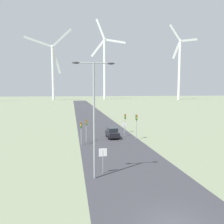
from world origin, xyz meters
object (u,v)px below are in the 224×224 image
at_px(wind_turbine_center, 105,64).
at_px(wind_turbine_right, 180,65).
at_px(traffic_light_post_mid_right, 125,119).
at_px(car_approaching, 112,133).
at_px(streetlamp, 94,107).
at_px(wind_turbine_left, 53,67).
at_px(traffic_light_post_near_right, 136,121).
at_px(traffic_light_post_near_left, 81,128).
at_px(stop_sign_near, 103,156).
at_px(traffic_light_post_mid_left, 86,125).
at_px(stop_sign_far, 124,127).

height_order(wind_turbine_center, wind_turbine_right, wind_turbine_center).
xyz_separation_m(traffic_light_post_mid_right, wind_turbine_right, (84.55, 141.94, 28.13)).
bearing_deg(traffic_light_post_mid_right, car_approaching, -129.00).
height_order(streetlamp, car_approaching, streetlamp).
xyz_separation_m(wind_turbine_left, wind_turbine_center, (45.84, 4.88, 4.03)).
height_order(traffic_light_post_mid_right, wind_turbine_center, wind_turbine_center).
height_order(traffic_light_post_mid_right, wind_turbine_left, wind_turbine_left).
height_order(car_approaching, wind_turbine_right, wind_turbine_right).
bearing_deg(wind_turbine_left, traffic_light_post_mid_right, -80.57).
bearing_deg(traffic_light_post_near_right, traffic_light_post_near_left, -166.40).
xyz_separation_m(stop_sign_near, traffic_light_post_mid_left, (-0.76, 13.59, 0.92)).
bearing_deg(stop_sign_near, car_approaching, 76.30).
bearing_deg(streetlamp, wind_turbine_left, 95.72).
height_order(wind_turbine_left, wind_turbine_center, wind_turbine_center).
relative_size(streetlamp, stop_sign_far, 4.29).
relative_size(stop_sign_near, stop_sign_far, 1.02).
xyz_separation_m(stop_sign_near, stop_sign_far, (6.25, 16.80, -0.03)).
bearing_deg(stop_sign_near, traffic_light_post_near_left, 97.86).
distance_m(car_approaching, wind_turbine_left, 163.99).
height_order(traffic_light_post_near_left, wind_turbine_right, wind_turbine_right).
distance_m(stop_sign_near, wind_turbine_left, 179.07).
xyz_separation_m(car_approaching, wind_turbine_right, (87.86, 146.03, 29.90)).
xyz_separation_m(stop_sign_far, traffic_light_post_mid_left, (-7.01, -3.20, 0.95)).
height_order(traffic_light_post_near_left, wind_turbine_left, wind_turbine_left).
xyz_separation_m(streetlamp, traffic_light_post_mid_left, (0.19, 14.64, -4.05)).
distance_m(streetlamp, wind_turbine_center, 185.96).
xyz_separation_m(car_approaching, wind_turbine_center, (23.26, 164.90, 31.86)).
height_order(traffic_light_post_near_left, car_approaching, traffic_light_post_near_left).
xyz_separation_m(traffic_light_post_near_right, wind_turbine_left, (-26.36, 161.96, 25.67)).
xyz_separation_m(traffic_light_post_mid_left, car_approaching, (4.66, 2.43, -1.79)).
bearing_deg(stop_sign_near, traffic_light_post_mid_left, 93.20).
bearing_deg(traffic_light_post_near_right, stop_sign_near, -118.62).
relative_size(traffic_light_post_mid_left, traffic_light_post_mid_right, 1.01).
bearing_deg(wind_turbine_center, streetlamp, -98.78).
relative_size(wind_turbine_left, wind_turbine_right, 0.96).
relative_size(traffic_light_post_near_left, wind_turbine_right, 0.05).
distance_m(traffic_light_post_near_left, wind_turbine_right, 179.13).
height_order(stop_sign_near, wind_turbine_right, wind_turbine_right).
height_order(stop_sign_far, traffic_light_post_mid_right, traffic_light_post_mid_right).
bearing_deg(car_approaching, wind_turbine_left, 98.03).
xyz_separation_m(traffic_light_post_near_right, car_approaching, (-3.78, 1.94, -2.16)).
height_order(car_approaching, wind_turbine_center, wind_turbine_center).
height_order(stop_sign_far, car_approaching, stop_sign_far).
height_order(traffic_light_post_near_left, traffic_light_post_near_right, traffic_light_post_near_right).
xyz_separation_m(stop_sign_near, wind_turbine_center, (27.16, 180.92, 30.98)).
bearing_deg(streetlamp, stop_sign_near, 48.05).
relative_size(streetlamp, wind_turbine_right, 0.17).
relative_size(traffic_light_post_near_left, traffic_light_post_mid_left, 0.96).
relative_size(stop_sign_far, wind_turbine_right, 0.04).
bearing_deg(stop_sign_far, wind_turbine_center, 82.74).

